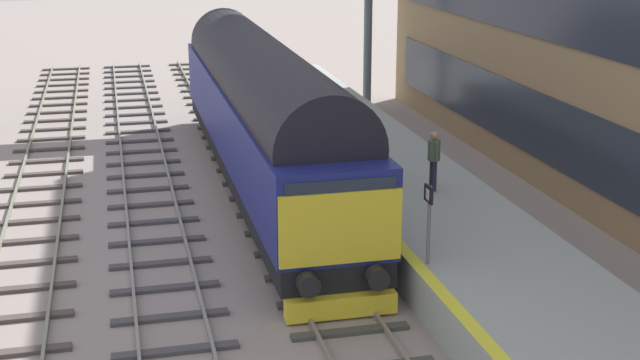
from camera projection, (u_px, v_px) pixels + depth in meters
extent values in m
plane|color=gray|center=(302.00, 253.00, 22.48)|extent=(140.00, 140.00, 0.00)
cube|color=gray|center=(275.00, 252.00, 22.30)|extent=(0.07, 60.00, 0.15)
cube|color=gray|center=(330.00, 247.00, 22.62)|extent=(0.07, 60.00, 0.15)
cube|color=#404139|center=(350.00, 332.00, 18.18)|extent=(2.50, 0.26, 0.09)
cube|color=#404139|center=(332.00, 301.00, 19.61)|extent=(2.50, 0.26, 0.09)
cube|color=#404139|center=(316.00, 274.00, 21.04)|extent=(2.50, 0.26, 0.09)
cube|color=#404139|center=(302.00, 251.00, 22.47)|extent=(2.50, 0.26, 0.09)
cube|color=#404139|center=(290.00, 231.00, 23.90)|extent=(2.50, 0.26, 0.09)
cube|color=#404139|center=(280.00, 212.00, 25.33)|extent=(2.50, 0.26, 0.09)
cube|color=#404139|center=(270.00, 196.00, 26.76)|extent=(2.50, 0.26, 0.09)
cube|color=#404139|center=(261.00, 182.00, 28.19)|extent=(2.50, 0.26, 0.09)
cube|color=#404139|center=(253.00, 169.00, 29.62)|extent=(2.50, 0.26, 0.09)
cube|color=#404139|center=(246.00, 157.00, 31.05)|extent=(2.50, 0.26, 0.09)
cube|color=#404139|center=(240.00, 146.00, 32.48)|extent=(2.50, 0.26, 0.09)
cube|color=#404139|center=(234.00, 136.00, 33.91)|extent=(2.50, 0.26, 0.09)
cube|color=#404139|center=(229.00, 127.00, 35.34)|extent=(2.50, 0.26, 0.09)
cube|color=#404139|center=(224.00, 118.00, 36.77)|extent=(2.50, 0.26, 0.09)
cube|color=#404139|center=(219.00, 110.00, 38.20)|extent=(2.50, 0.26, 0.09)
cube|color=#404139|center=(215.00, 103.00, 39.63)|extent=(2.50, 0.26, 0.09)
cube|color=#404139|center=(211.00, 96.00, 41.06)|extent=(2.50, 0.26, 0.09)
cube|color=#404139|center=(207.00, 90.00, 42.49)|extent=(2.50, 0.26, 0.09)
cube|color=#404139|center=(203.00, 84.00, 43.92)|extent=(2.50, 0.26, 0.09)
cube|color=#404139|center=(200.00, 79.00, 45.35)|extent=(2.50, 0.26, 0.09)
cube|color=#404139|center=(197.00, 74.00, 46.78)|extent=(2.50, 0.26, 0.09)
cube|color=#404139|center=(194.00, 69.00, 48.21)|extent=(2.50, 0.26, 0.09)
cube|color=#404139|center=(192.00, 64.00, 49.64)|extent=(2.50, 0.26, 0.09)
cube|color=gray|center=(131.00, 265.00, 21.51)|extent=(0.07, 60.00, 0.15)
cube|color=gray|center=(190.00, 260.00, 21.83)|extent=(0.07, 60.00, 0.15)
cube|color=#414142|center=(176.00, 351.00, 17.39)|extent=(2.50, 0.26, 0.09)
cube|color=#414142|center=(170.00, 317.00, 18.82)|extent=(2.50, 0.26, 0.09)
cube|color=#414142|center=(165.00, 288.00, 20.25)|extent=(2.50, 0.26, 0.09)
cube|color=#414142|center=(161.00, 263.00, 21.68)|extent=(2.50, 0.26, 0.09)
cube|color=#414142|center=(157.00, 242.00, 23.11)|extent=(2.50, 0.26, 0.09)
cube|color=#414142|center=(154.00, 222.00, 24.54)|extent=(2.50, 0.26, 0.09)
cube|color=#414142|center=(151.00, 205.00, 25.97)|extent=(2.50, 0.26, 0.09)
cube|color=#414142|center=(148.00, 190.00, 27.40)|extent=(2.50, 0.26, 0.09)
cube|color=#414142|center=(146.00, 176.00, 28.83)|extent=(2.50, 0.26, 0.09)
cube|color=#414142|center=(144.00, 163.00, 30.26)|extent=(2.50, 0.26, 0.09)
cube|color=#414142|center=(142.00, 152.00, 31.69)|extent=(2.50, 0.26, 0.09)
cube|color=#414142|center=(140.00, 141.00, 33.12)|extent=(2.50, 0.26, 0.09)
cube|color=#414142|center=(138.00, 132.00, 34.55)|extent=(2.50, 0.26, 0.09)
cube|color=#414142|center=(137.00, 123.00, 35.98)|extent=(2.50, 0.26, 0.09)
cube|color=#414142|center=(135.00, 115.00, 37.41)|extent=(2.50, 0.26, 0.09)
cube|color=#414142|center=(134.00, 107.00, 38.84)|extent=(2.50, 0.26, 0.09)
cube|color=#414142|center=(133.00, 100.00, 40.27)|extent=(2.50, 0.26, 0.09)
cube|color=#414142|center=(132.00, 94.00, 41.70)|extent=(2.50, 0.26, 0.09)
cube|color=#414142|center=(131.00, 87.00, 43.13)|extent=(2.50, 0.26, 0.09)
cube|color=#414142|center=(130.00, 82.00, 44.56)|extent=(2.50, 0.26, 0.09)
cube|color=#414142|center=(129.00, 76.00, 45.99)|extent=(2.50, 0.26, 0.09)
cube|color=#414142|center=(128.00, 71.00, 47.42)|extent=(2.50, 0.26, 0.09)
cube|color=#414142|center=(127.00, 67.00, 48.85)|extent=(2.50, 0.26, 0.09)
cube|color=gray|center=(54.00, 272.00, 21.10)|extent=(0.07, 60.00, 0.15)
cube|color=#473E39|center=(6.00, 353.00, 17.28)|extent=(2.50, 0.26, 0.09)
cube|color=#473E39|center=(13.00, 319.00, 18.75)|extent=(2.50, 0.26, 0.09)
cube|color=#473E39|center=(20.00, 289.00, 20.22)|extent=(2.50, 0.26, 0.09)
cube|color=#473E39|center=(25.00, 263.00, 21.69)|extent=(2.50, 0.26, 0.09)
cube|color=#473E39|center=(30.00, 241.00, 23.16)|extent=(2.50, 0.26, 0.09)
cube|color=#473E39|center=(34.00, 221.00, 24.62)|extent=(2.50, 0.26, 0.09)
cube|color=#473E39|center=(38.00, 204.00, 26.09)|extent=(2.50, 0.26, 0.09)
cube|color=#473E39|center=(41.00, 188.00, 27.56)|extent=(2.50, 0.26, 0.09)
cube|color=#473E39|center=(44.00, 174.00, 29.03)|extent=(2.50, 0.26, 0.09)
cube|color=#473E39|center=(47.00, 161.00, 30.49)|extent=(2.50, 0.26, 0.09)
cube|color=#473E39|center=(49.00, 150.00, 31.96)|extent=(2.50, 0.26, 0.09)
cube|color=#473E39|center=(51.00, 139.00, 33.43)|extent=(2.50, 0.26, 0.09)
cube|color=#473E39|center=(53.00, 129.00, 34.90)|extent=(2.50, 0.26, 0.09)
cube|color=#473E39|center=(55.00, 120.00, 36.37)|extent=(2.50, 0.26, 0.09)
cube|color=#473E39|center=(57.00, 112.00, 37.83)|extent=(2.50, 0.26, 0.09)
cube|color=#473E39|center=(59.00, 105.00, 39.30)|extent=(2.50, 0.26, 0.09)
cube|color=#473E39|center=(60.00, 98.00, 40.77)|extent=(2.50, 0.26, 0.09)
cube|color=#473E39|center=(62.00, 91.00, 42.24)|extent=(2.50, 0.26, 0.09)
cube|color=#473E39|center=(63.00, 85.00, 43.71)|extent=(2.50, 0.26, 0.09)
cube|color=#473E39|center=(64.00, 79.00, 45.17)|extent=(2.50, 0.26, 0.09)
cube|color=#473E39|center=(65.00, 74.00, 46.64)|extent=(2.50, 0.26, 0.09)
cube|color=#473E39|center=(66.00, 69.00, 48.11)|extent=(2.50, 0.26, 0.09)
cube|color=#99A49D|center=(436.00, 223.00, 23.14)|extent=(4.00, 44.00, 1.00)
cube|color=yellow|center=(369.00, 210.00, 22.58)|extent=(0.30, 44.00, 0.01)
cube|color=#2A313C|center=(604.00, 158.00, 23.64)|extent=(0.06, 32.93, 2.05)
cube|color=#2A313C|center=(618.00, 20.00, 22.56)|extent=(0.06, 32.93, 2.05)
cube|color=black|center=(263.00, 162.00, 27.60)|extent=(2.56, 19.03, 0.60)
cube|color=navy|center=(262.00, 120.00, 27.20)|extent=(2.70, 19.03, 2.10)
cylinder|color=black|center=(261.00, 80.00, 26.84)|extent=(2.56, 17.51, 2.57)
cube|color=yellow|center=(341.00, 228.00, 18.36)|extent=(2.65, 0.08, 1.58)
cube|color=#232D3D|center=(341.00, 195.00, 18.17)|extent=(2.38, 0.04, 0.64)
cube|color=#232D3D|center=(305.00, 108.00, 27.42)|extent=(0.04, 13.32, 0.44)
cylinder|color=black|center=(308.00, 284.00, 18.32)|extent=(0.48, 0.35, 0.48)
cylinder|color=black|center=(377.00, 278.00, 18.66)|extent=(0.48, 0.35, 0.48)
cube|color=yellow|center=(341.00, 306.00, 18.81)|extent=(2.43, 0.36, 0.47)
cylinder|color=black|center=(321.00, 263.00, 20.47)|extent=(1.64, 1.04, 1.04)
cylinder|color=black|center=(310.00, 246.00, 21.49)|extent=(1.64, 1.04, 1.04)
cylinder|color=black|center=(301.00, 231.00, 22.51)|extent=(1.64, 1.04, 1.04)
cylinder|color=black|center=(237.00, 130.00, 32.85)|extent=(1.64, 1.04, 1.04)
cylinder|color=black|center=(233.00, 123.00, 33.88)|extent=(1.64, 1.04, 1.04)
cylinder|color=black|center=(229.00, 117.00, 34.90)|extent=(1.64, 1.04, 1.04)
cylinder|color=slate|center=(429.00, 225.00, 18.92)|extent=(0.08, 0.08, 1.77)
cube|color=black|center=(429.00, 194.00, 18.71)|extent=(0.05, 0.44, 0.36)
cube|color=white|center=(427.00, 194.00, 18.70)|extent=(0.01, 0.20, 0.24)
cylinder|color=#262A3C|center=(434.00, 176.00, 24.01)|extent=(0.13, 0.13, 0.84)
cylinder|color=#262A3C|center=(432.00, 174.00, 24.20)|extent=(0.13, 0.13, 0.84)
cylinder|color=#4D6047|center=(434.00, 150.00, 23.90)|extent=(0.34, 0.34, 0.56)
sphere|color=tan|center=(435.00, 136.00, 23.78)|extent=(0.22, 0.22, 0.22)
cylinder|color=#4D6047|center=(437.00, 152.00, 23.70)|extent=(0.09, 0.09, 0.52)
cylinder|color=#4D6047|center=(431.00, 148.00, 24.09)|extent=(0.09, 0.09, 0.52)
cylinder|color=slate|center=(368.00, 36.00, 38.18)|extent=(0.36, 0.36, 6.25)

